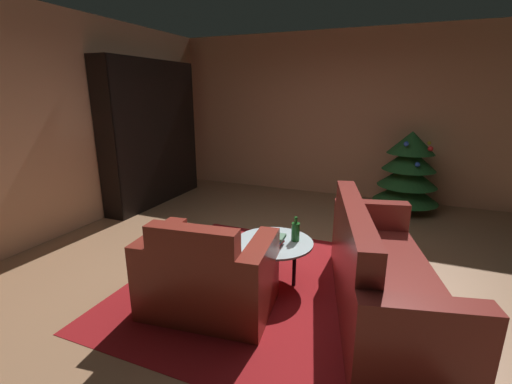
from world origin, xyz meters
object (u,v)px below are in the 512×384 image
at_px(couch_red, 380,278).
at_px(book_stack_on_table, 273,239).
at_px(armchair_red, 208,277).
at_px(decorated_tree, 408,172).
at_px(coffee_table, 274,245).
at_px(bottle_on_table, 296,231).
at_px(bookshelf_unit, 157,136).

bearing_deg(couch_red, book_stack_on_table, 175.85).
distance_m(armchair_red, decorated_tree, 3.80).
distance_m(armchair_red, book_stack_on_table, 0.71).
height_order(coffee_table, decorated_tree, decorated_tree).
bearing_deg(couch_red, bottle_on_table, 164.24).
relative_size(bookshelf_unit, book_stack_on_table, 10.21).
bearing_deg(coffee_table, armchair_red, -119.15).
height_order(armchair_red, couch_red, couch_red).
bearing_deg(decorated_tree, bookshelf_unit, -166.13).
bearing_deg(couch_red, coffee_table, 172.50).
bearing_deg(book_stack_on_table, decorated_tree, 68.02).
relative_size(coffee_table, decorated_tree, 0.60).
relative_size(bookshelf_unit, coffee_table, 3.06).
distance_m(couch_red, bottle_on_table, 0.85).
height_order(armchair_red, book_stack_on_table, armchair_red).
height_order(couch_red, coffee_table, couch_red).
relative_size(armchair_red, couch_red, 0.53).
distance_m(armchair_red, bottle_on_table, 0.94).
distance_m(couch_red, decorated_tree, 2.97).
distance_m(bookshelf_unit, book_stack_on_table, 3.39).
distance_m(book_stack_on_table, decorated_tree, 3.10).
xyz_separation_m(bookshelf_unit, armchair_red, (2.36, -2.50, -0.78)).
bearing_deg(bookshelf_unit, armchair_red, -46.70).
bearing_deg(armchair_red, bookshelf_unit, 133.30).
relative_size(couch_red, coffee_table, 2.85).
xyz_separation_m(coffee_table, bottle_on_table, (0.18, 0.10, 0.13)).
bearing_deg(bookshelf_unit, decorated_tree, 13.87).
bearing_deg(coffee_table, decorated_tree, 67.45).
distance_m(bookshelf_unit, bottle_on_table, 3.44).
bearing_deg(armchair_red, bottle_on_table, 53.90).
distance_m(coffee_table, decorated_tree, 3.06).
bearing_deg(book_stack_on_table, couch_red, -4.15).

